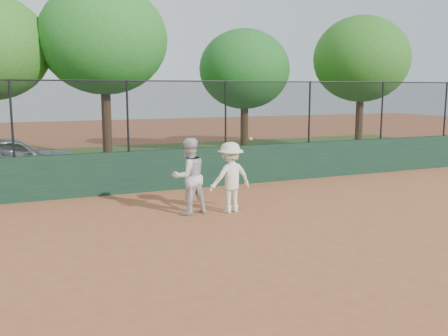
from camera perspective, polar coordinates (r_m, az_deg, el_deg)
name	(u,v)px	position (r m, az deg, el deg)	size (l,w,h in m)	color
ground	(232,253)	(9.21, 0.89, -9.72)	(80.00, 80.00, 0.00)	#A95C36
back_wall	(146,171)	(14.59, -8.86, -0.36)	(26.00, 0.20, 1.20)	#193725
grass_strip	(108,163)	(20.48, -13.08, 0.53)	(36.00, 12.00, 0.01)	#2A4B17
parked_car	(9,157)	(17.86, -23.37, 1.13)	(1.71, 4.26, 1.45)	#B2B7BC
player_second	(189,176)	(11.81, -4.03, -0.96)	(0.89, 0.69, 1.82)	silver
player_main	(230,177)	(11.98, 0.73, -1.08)	(1.18, 0.78, 1.83)	#EEEBCA
fence_assembly	(144,114)	(14.41, -9.12, 6.06)	(26.00, 0.06, 2.00)	black
tree_2	(104,39)	(19.57, -13.59, 14.10)	(4.75, 4.31, 6.83)	#452C18
tree_3	(245,69)	(23.20, 2.38, 11.19)	(4.20, 3.82, 5.65)	#3F2A15
tree_4	(362,59)	(24.51, 15.47, 11.88)	(4.58, 4.17, 6.29)	#492F1A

